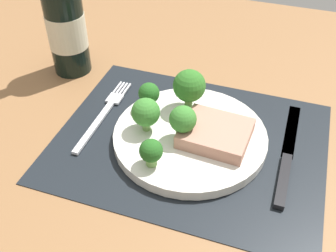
{
  "coord_description": "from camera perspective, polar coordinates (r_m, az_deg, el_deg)",
  "views": [
    {
      "loc": [
        11.63,
        -44.49,
        43.12
      ],
      "look_at": [
        -3.71,
        0.43,
        1.9
      ],
      "focal_mm": 43.4,
      "sensor_mm": 36.0,
      "label": 1
    }
  ],
  "objects": [
    {
      "name": "plate",
      "position": [
        0.62,
        3.1,
        -1.53
      ],
      "size": [
        23.45,
        23.45,
        1.6
      ],
      "primitive_type": "cylinder",
      "color": "silver",
      "rests_on": "placemat"
    },
    {
      "name": "broccoli_center",
      "position": [
        0.65,
        -2.69,
        4.52
      ],
      "size": [
        3.4,
        3.4,
        4.76
      ],
      "color": "#5B8942",
      "rests_on": "plate"
    },
    {
      "name": "knife",
      "position": [
        0.62,
        16.33,
        -4.44
      ],
      "size": [
        1.8,
        23.0,
        0.8
      ],
      "rotation": [
        0.0,
        0.0,
        -0.03
      ],
      "color": "black",
      "rests_on": "placemat"
    },
    {
      "name": "wine_bottle",
      "position": [
        0.77,
        -14.22,
        13.88
      ],
      "size": [
        7.06,
        7.06,
        28.56
      ],
      "color": "black",
      "rests_on": "ground_plane"
    },
    {
      "name": "fork",
      "position": [
        0.68,
        -9.02,
        1.73
      ],
      "size": [
        2.4,
        19.2,
        0.5
      ],
      "rotation": [
        0.0,
        0.0,
        -0.05
      ],
      "color": "silver",
      "rests_on": "placemat"
    },
    {
      "name": "placemat",
      "position": [
        0.63,
        3.07,
        -2.16
      ],
      "size": [
        40.8,
        32.17,
        0.3
      ],
      "primitive_type": "cube",
      "color": "black",
      "rests_on": "ground_plane"
    },
    {
      "name": "broccoli_near_steak",
      "position": [
        0.6,
        -3.15,
        1.9
      ],
      "size": [
        4.34,
        4.34,
        5.51
      ],
      "color": "#6B994C",
      "rests_on": "plate"
    },
    {
      "name": "ground_plane",
      "position": [
        0.64,
        3.02,
        -3.24
      ],
      "size": [
        140.0,
        110.0,
        3.0
      ],
      "primitive_type": "cube",
      "color": "brown"
    },
    {
      "name": "broccoli_near_fork",
      "position": [
        0.55,
        -2.39,
        -3.6
      ],
      "size": [
        3.3,
        3.3,
        4.28
      ],
      "color": "#6B994C",
      "rests_on": "plate"
    },
    {
      "name": "broccoli_back_left",
      "position": [
        0.59,
        2.1,
        0.75
      ],
      "size": [
        4.02,
        4.02,
        5.76
      ],
      "color": "#5B8942",
      "rests_on": "plate"
    },
    {
      "name": "steak",
      "position": [
        0.6,
        6.72,
        -0.95
      ],
      "size": [
        10.44,
        9.21,
        2.15
      ],
      "primitive_type": "cube",
      "rotation": [
        0.0,
        0.0,
        -0.06
      ],
      "color": "tan",
      "rests_on": "plate"
    },
    {
      "name": "broccoli_front_edge",
      "position": [
        0.64,
        3.01,
        5.61
      ],
      "size": [
        5.2,
        5.2,
        6.98
      ],
      "color": "#5B8942",
      "rests_on": "plate"
    }
  ]
}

